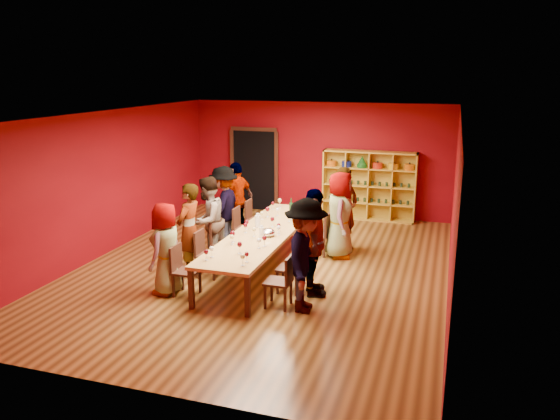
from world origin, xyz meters
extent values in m
cube|color=#593917|center=(0.00, 0.00, -0.01)|extent=(7.10, 9.10, 0.02)
cube|color=maroon|center=(0.00, 4.51, 1.50)|extent=(7.10, 0.02, 3.00)
cube|color=maroon|center=(0.00, -4.51, 1.50)|extent=(7.10, 0.02, 3.00)
cube|color=maroon|center=(-3.51, 0.00, 1.50)|extent=(0.02, 9.10, 3.00)
cube|color=maroon|center=(3.51, 0.00, 1.50)|extent=(0.02, 9.10, 3.00)
cube|color=white|center=(0.00, 0.00, 3.01)|extent=(7.10, 9.10, 0.02)
cube|color=tan|center=(0.00, 0.00, 0.72)|extent=(1.10, 4.50, 0.06)
cube|color=black|center=(-0.49, -2.17, 0.34)|extent=(0.08, 0.08, 0.69)
cube|color=black|center=(-0.49, 2.17, 0.34)|extent=(0.08, 0.08, 0.69)
cube|color=black|center=(0.49, -2.17, 0.34)|extent=(0.08, 0.08, 0.69)
cube|color=black|center=(0.49, 2.17, 0.34)|extent=(0.08, 0.08, 0.69)
cube|color=black|center=(-1.80, 4.44, 1.10)|extent=(1.20, 0.14, 2.20)
cube|color=black|center=(-1.80, 4.37, 2.25)|extent=(1.32, 0.06, 0.10)
cube|color=black|center=(-2.45, 4.37, 1.10)|extent=(0.10, 0.06, 2.20)
cube|color=black|center=(-1.15, 4.37, 1.10)|extent=(0.10, 0.06, 2.20)
cube|color=gold|center=(0.22, 4.28, 0.90)|extent=(0.04, 0.40, 1.80)
cube|color=gold|center=(2.58, 4.28, 0.90)|extent=(0.04, 0.40, 1.80)
cube|color=gold|center=(1.40, 4.28, 1.78)|extent=(2.40, 0.40, 0.04)
cube|color=gold|center=(1.40, 4.28, 0.02)|extent=(2.40, 0.40, 0.04)
cube|color=gold|center=(1.40, 4.47, 0.90)|extent=(2.40, 0.02, 1.80)
cube|color=gold|center=(1.40, 4.28, 0.45)|extent=(2.36, 0.38, 0.03)
cube|color=gold|center=(1.40, 4.28, 0.90)|extent=(2.36, 0.38, 0.03)
cube|color=gold|center=(1.40, 4.28, 1.35)|extent=(2.36, 0.38, 0.03)
cube|color=gold|center=(0.80, 4.28, 0.90)|extent=(0.03, 0.38, 1.76)
cube|color=gold|center=(1.40, 4.28, 0.90)|extent=(0.03, 0.38, 1.76)
cube|color=gold|center=(2.00, 4.28, 0.90)|extent=(0.03, 0.38, 1.76)
cylinder|color=#CF690C|center=(0.40, 4.28, 1.44)|extent=(0.26, 0.26, 0.15)
sphere|color=black|center=(0.40, 4.28, 1.53)|extent=(0.05, 0.05, 0.05)
cylinder|color=navy|center=(0.80, 4.28, 1.44)|extent=(0.26, 0.26, 0.15)
sphere|color=black|center=(0.80, 4.28, 1.53)|extent=(0.05, 0.05, 0.05)
cylinder|color=#175C21|center=(1.20, 4.28, 1.41)|extent=(0.26, 0.26, 0.08)
cone|color=#175C21|center=(1.20, 4.28, 1.56)|extent=(0.24, 0.24, 0.22)
cylinder|color=#B62914|center=(1.60, 4.28, 1.44)|extent=(0.26, 0.26, 0.15)
sphere|color=black|center=(1.60, 4.28, 1.53)|extent=(0.05, 0.05, 0.05)
cylinder|color=gold|center=(2.00, 4.28, 1.44)|extent=(0.26, 0.26, 0.15)
sphere|color=black|center=(2.00, 4.28, 1.53)|extent=(0.05, 0.05, 0.05)
cylinder|color=#CF690C|center=(2.40, 4.28, 1.44)|extent=(0.26, 0.26, 0.15)
sphere|color=black|center=(2.40, 4.28, 1.53)|extent=(0.05, 0.05, 0.05)
cylinder|color=#1B301F|center=(0.38, 4.28, 0.52)|extent=(0.07, 0.07, 0.10)
cylinder|color=#1B301F|center=(0.56, 4.28, 0.52)|extent=(0.07, 0.07, 0.10)
cylinder|color=#1B301F|center=(0.75, 4.28, 0.52)|extent=(0.07, 0.07, 0.10)
cylinder|color=#1B301F|center=(0.93, 4.28, 0.52)|extent=(0.07, 0.07, 0.10)
cylinder|color=#1B301F|center=(1.12, 4.28, 0.52)|extent=(0.07, 0.07, 0.10)
cylinder|color=#1B301F|center=(1.30, 4.28, 0.52)|extent=(0.07, 0.07, 0.10)
cylinder|color=#1B301F|center=(1.49, 4.28, 0.52)|extent=(0.07, 0.07, 0.10)
cylinder|color=#1B301F|center=(1.67, 4.28, 0.52)|extent=(0.07, 0.07, 0.10)
cylinder|color=#1B301F|center=(1.86, 4.28, 0.52)|extent=(0.07, 0.07, 0.10)
cylinder|color=#1B301F|center=(2.04, 4.28, 0.52)|extent=(0.07, 0.07, 0.10)
cylinder|color=#1B301F|center=(2.23, 4.28, 0.52)|extent=(0.07, 0.07, 0.10)
cylinder|color=#1B301F|center=(2.42, 4.28, 0.52)|extent=(0.07, 0.07, 0.10)
cylinder|color=#1B301F|center=(0.38, 4.28, 0.97)|extent=(0.07, 0.07, 0.10)
cylinder|color=#1B301F|center=(0.56, 4.28, 0.97)|extent=(0.07, 0.07, 0.10)
cylinder|color=#1B301F|center=(0.75, 4.28, 0.97)|extent=(0.07, 0.07, 0.10)
cylinder|color=#1B301F|center=(0.93, 4.28, 0.97)|extent=(0.07, 0.07, 0.10)
cylinder|color=#1B301F|center=(1.12, 4.28, 0.97)|extent=(0.07, 0.07, 0.10)
cylinder|color=#1B301F|center=(1.30, 4.28, 0.97)|extent=(0.07, 0.07, 0.10)
cylinder|color=#1B301F|center=(1.49, 4.28, 0.97)|extent=(0.07, 0.07, 0.10)
cylinder|color=#1B301F|center=(1.67, 4.28, 0.97)|extent=(0.07, 0.07, 0.10)
cylinder|color=#1B301F|center=(1.86, 4.28, 0.97)|extent=(0.07, 0.07, 0.10)
cylinder|color=#1B301F|center=(2.04, 4.28, 0.97)|extent=(0.07, 0.07, 0.10)
cylinder|color=#1B301F|center=(2.23, 4.28, 0.97)|extent=(0.07, 0.07, 0.10)
cylinder|color=#1B301F|center=(2.42, 4.28, 0.97)|extent=(0.07, 0.07, 0.10)
cube|color=black|center=(-0.83, -1.67, 0.43)|extent=(0.42, 0.42, 0.04)
cube|color=black|center=(-1.02, -1.67, 0.67)|extent=(0.04, 0.40, 0.44)
cube|color=black|center=(-1.00, -1.84, 0.21)|extent=(0.04, 0.04, 0.41)
cube|color=black|center=(-0.66, -1.84, 0.21)|extent=(0.04, 0.04, 0.41)
cube|color=black|center=(-1.00, -1.50, 0.21)|extent=(0.04, 0.04, 0.41)
cube|color=black|center=(-0.66, -1.50, 0.21)|extent=(0.04, 0.04, 0.41)
imported|color=beige|center=(-1.20, -1.67, 0.81)|extent=(0.45, 0.80, 1.62)
cube|color=black|center=(-0.83, -0.75, 0.43)|extent=(0.42, 0.42, 0.04)
cube|color=black|center=(-1.02, -0.75, 0.67)|extent=(0.04, 0.40, 0.44)
cube|color=black|center=(-1.00, -0.92, 0.21)|extent=(0.04, 0.04, 0.41)
cube|color=black|center=(-0.66, -0.92, 0.21)|extent=(0.04, 0.04, 0.41)
cube|color=black|center=(-1.00, -0.58, 0.21)|extent=(0.04, 0.04, 0.41)
cube|color=black|center=(-0.66, -0.58, 0.21)|extent=(0.04, 0.04, 0.41)
imported|color=#5683B1|center=(-1.22, -0.75, 0.89)|extent=(0.51, 0.68, 1.78)
cube|color=black|center=(-0.83, -0.05, 0.43)|extent=(0.42, 0.42, 0.04)
cube|color=black|center=(-1.02, -0.05, 0.67)|extent=(0.04, 0.40, 0.44)
cube|color=black|center=(-1.00, -0.22, 0.21)|extent=(0.04, 0.04, 0.41)
cube|color=black|center=(-0.66, -0.22, 0.21)|extent=(0.04, 0.04, 0.41)
cube|color=black|center=(-1.00, 0.12, 0.21)|extent=(0.04, 0.04, 0.41)
cube|color=black|center=(-0.66, 0.12, 0.21)|extent=(0.04, 0.04, 0.41)
imported|color=silver|center=(-1.16, -0.05, 0.89)|extent=(0.57, 0.91, 1.78)
cube|color=black|center=(-0.83, 1.10, 0.43)|extent=(0.42, 0.42, 0.04)
cube|color=black|center=(-1.02, 1.10, 0.67)|extent=(0.04, 0.40, 0.44)
cube|color=black|center=(-1.00, 0.93, 0.21)|extent=(0.04, 0.04, 0.41)
cube|color=black|center=(-0.66, 0.93, 0.21)|extent=(0.04, 0.04, 0.41)
cube|color=black|center=(-1.00, 1.27, 0.21)|extent=(0.04, 0.04, 0.41)
cube|color=black|center=(-0.66, 1.27, 0.21)|extent=(0.04, 0.04, 0.41)
imported|color=#D99192|center=(-1.31, 1.10, 0.89)|extent=(0.50, 1.16, 1.78)
cube|color=black|center=(-0.83, 1.86, 0.43)|extent=(0.42, 0.42, 0.04)
cube|color=black|center=(-1.02, 1.86, 0.67)|extent=(0.04, 0.40, 0.44)
cube|color=black|center=(-1.00, 1.69, 0.21)|extent=(0.04, 0.04, 0.41)
cube|color=black|center=(-0.66, 1.69, 0.21)|extent=(0.04, 0.04, 0.41)
cube|color=black|center=(-1.00, 2.03, 0.21)|extent=(0.04, 0.04, 0.41)
cube|color=black|center=(-0.66, 2.03, 0.21)|extent=(0.04, 0.04, 0.41)
imported|color=#16183D|center=(-1.30, 1.86, 0.88)|extent=(0.77, 1.13, 1.76)
cube|color=black|center=(0.83, -1.64, 0.43)|extent=(0.42, 0.42, 0.04)
cube|color=black|center=(1.02, -1.64, 0.67)|extent=(0.04, 0.40, 0.44)
cube|color=black|center=(0.66, -1.81, 0.21)|extent=(0.04, 0.04, 0.41)
cube|color=black|center=(1.00, -1.81, 0.21)|extent=(0.04, 0.04, 0.41)
cube|color=black|center=(0.66, -1.47, 0.21)|extent=(0.04, 0.04, 0.41)
cube|color=black|center=(1.00, -1.47, 0.21)|extent=(0.04, 0.04, 0.41)
imported|color=#5B80BC|center=(1.29, -1.64, 0.93)|extent=(0.60, 1.24, 1.87)
cube|color=black|center=(0.83, -0.99, 0.43)|extent=(0.42, 0.42, 0.04)
cube|color=black|center=(1.02, -0.99, 0.67)|extent=(0.04, 0.40, 0.44)
cube|color=black|center=(0.66, -1.16, 0.21)|extent=(0.04, 0.04, 0.41)
cube|color=black|center=(1.00, -1.16, 0.21)|extent=(0.04, 0.04, 0.41)
cube|color=black|center=(0.66, -0.82, 0.21)|extent=(0.04, 0.04, 0.41)
cube|color=black|center=(1.00, -0.82, 0.21)|extent=(0.04, 0.04, 0.41)
imported|color=#47474B|center=(1.25, -0.99, 0.94)|extent=(0.83, 1.21, 1.89)
cube|color=black|center=(0.83, 1.11, 0.43)|extent=(0.42, 0.42, 0.04)
cube|color=black|center=(1.02, 1.11, 0.67)|extent=(0.04, 0.40, 0.44)
cube|color=black|center=(0.66, 0.94, 0.21)|extent=(0.04, 0.04, 0.41)
cube|color=black|center=(1.00, 0.94, 0.21)|extent=(0.04, 0.04, 0.41)
cube|color=black|center=(0.66, 1.28, 0.21)|extent=(0.04, 0.04, 0.41)
cube|color=black|center=(1.00, 1.28, 0.21)|extent=(0.04, 0.04, 0.41)
imported|color=#597DB7|center=(1.28, 1.11, 0.90)|extent=(0.64, 0.96, 1.80)
cube|color=black|center=(0.83, 1.61, 0.43)|extent=(0.42, 0.42, 0.04)
cube|color=black|center=(1.02, 1.61, 0.67)|extent=(0.04, 0.40, 0.44)
cube|color=black|center=(0.66, 1.44, 0.21)|extent=(0.04, 0.04, 0.41)
cube|color=black|center=(1.00, 1.44, 0.21)|extent=(0.04, 0.04, 0.41)
cube|color=black|center=(0.66, 1.78, 0.21)|extent=(0.04, 0.04, 0.41)
cube|color=black|center=(1.00, 1.78, 0.21)|extent=(0.04, 0.04, 0.41)
imported|color=white|center=(1.31, 1.61, 0.91)|extent=(0.72, 0.81, 1.82)
cylinder|color=white|center=(0.27, 0.85, 0.75)|extent=(0.06, 0.06, 0.01)
cylinder|color=white|center=(0.27, 0.85, 0.81)|extent=(0.01, 0.01, 0.10)
ellipsoid|color=white|center=(0.27, 0.85, 0.89)|extent=(0.07, 0.07, 0.08)
cylinder|color=white|center=(0.05, -1.38, 0.75)|extent=(0.07, 0.07, 0.01)
cylinder|color=white|center=(0.05, -1.38, 0.82)|extent=(0.01, 0.01, 0.12)
ellipsoid|color=#490711|center=(0.05, -1.38, 0.92)|extent=(0.09, 0.09, 0.10)
cylinder|color=white|center=(-0.38, 1.72, 0.75)|extent=(0.06, 0.06, 0.01)
cylinder|color=white|center=(-0.38, 1.72, 0.81)|extent=(0.01, 0.01, 0.10)
ellipsoid|color=#490711|center=(-0.38, 1.72, 0.89)|extent=(0.07, 0.07, 0.08)
cylinder|color=white|center=(0.32, -1.92, 0.75)|extent=(0.06, 0.06, 0.01)
cylinder|color=white|center=(0.32, -1.92, 0.81)|extent=(0.01, 0.01, 0.11)
ellipsoid|color=#D8CD87|center=(0.32, -1.92, 0.91)|extent=(0.08, 0.08, 0.09)
cylinder|color=white|center=(-0.33, -1.69, 0.75)|extent=(0.06, 0.06, 0.01)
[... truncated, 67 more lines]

